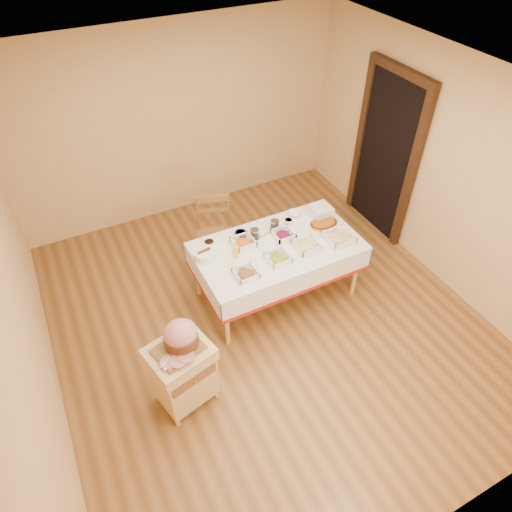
{
  "coord_description": "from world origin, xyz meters",
  "views": [
    {
      "loc": [
        -1.63,
        -2.98,
        4.04
      ],
      "look_at": [
        -0.02,
        0.2,
        0.81
      ],
      "focal_mm": 32.0,
      "sensor_mm": 36.0,
      "label": 1
    }
  ],
  "objects_px": {
    "ham_on_board": "(180,337)",
    "bread_basket": "(204,255)",
    "mustard_bottle": "(236,251)",
    "butcher_cart": "(183,372)",
    "dining_chair": "(216,234)",
    "plate_stack": "(320,211)",
    "dining_table": "(277,256)",
    "preserve_jar_right": "(275,226)",
    "preserve_jar_left": "(255,235)",
    "brass_platter": "(324,224)"
  },
  "relations": [
    {
      "from": "ham_on_board",
      "to": "bread_basket",
      "type": "bearing_deg",
      "value": 57.85
    },
    {
      "from": "mustard_bottle",
      "to": "bread_basket",
      "type": "distance_m",
      "value": 0.33
    },
    {
      "from": "butcher_cart",
      "to": "dining_chair",
      "type": "relative_size",
      "value": 0.79
    },
    {
      "from": "plate_stack",
      "to": "dining_table",
      "type": "bearing_deg",
      "value": -160.87
    },
    {
      "from": "dining_table",
      "to": "preserve_jar_right",
      "type": "distance_m",
      "value": 0.35
    },
    {
      "from": "preserve_jar_left",
      "to": "preserve_jar_right",
      "type": "xyz_separation_m",
      "value": [
        0.27,
        0.04,
        0.0
      ]
    },
    {
      "from": "dining_chair",
      "to": "bread_basket",
      "type": "distance_m",
      "value": 0.78
    },
    {
      "from": "dining_chair",
      "to": "dining_table",
      "type": "bearing_deg",
      "value": -62.01
    },
    {
      "from": "mustard_bottle",
      "to": "bread_basket",
      "type": "bearing_deg",
      "value": 156.47
    },
    {
      "from": "mustard_bottle",
      "to": "plate_stack",
      "type": "relative_size",
      "value": 0.79
    },
    {
      "from": "mustard_bottle",
      "to": "brass_platter",
      "type": "relative_size",
      "value": 0.55
    },
    {
      "from": "bread_basket",
      "to": "brass_platter",
      "type": "height_order",
      "value": "bread_basket"
    },
    {
      "from": "preserve_jar_left",
      "to": "brass_platter",
      "type": "height_order",
      "value": "preserve_jar_left"
    },
    {
      "from": "dining_chair",
      "to": "ham_on_board",
      "type": "height_order",
      "value": "ham_on_board"
    },
    {
      "from": "mustard_bottle",
      "to": "brass_platter",
      "type": "distance_m",
      "value": 1.14
    },
    {
      "from": "preserve_jar_left",
      "to": "brass_platter",
      "type": "bearing_deg",
      "value": -9.82
    },
    {
      "from": "dining_table",
      "to": "preserve_jar_right",
      "type": "height_order",
      "value": "preserve_jar_right"
    },
    {
      "from": "mustard_bottle",
      "to": "bread_basket",
      "type": "relative_size",
      "value": 0.77
    },
    {
      "from": "ham_on_board",
      "to": "bread_basket",
      "type": "xyz_separation_m",
      "value": [
        0.62,
        0.98,
        -0.08
      ]
    },
    {
      "from": "dining_table",
      "to": "bread_basket",
      "type": "height_order",
      "value": "bread_basket"
    },
    {
      "from": "dining_table",
      "to": "preserve_jar_left",
      "type": "relative_size",
      "value": 14.28
    },
    {
      "from": "brass_platter",
      "to": "mustard_bottle",
      "type": "bearing_deg",
      "value": -178.31
    },
    {
      "from": "butcher_cart",
      "to": "preserve_jar_right",
      "type": "distance_m",
      "value": 1.94
    },
    {
      "from": "dining_table",
      "to": "preserve_jar_left",
      "type": "xyz_separation_m",
      "value": [
        -0.17,
        0.22,
        0.22
      ]
    },
    {
      "from": "ham_on_board",
      "to": "brass_platter",
      "type": "xyz_separation_m",
      "value": [
        2.06,
        0.88,
        -0.11
      ]
    },
    {
      "from": "butcher_cart",
      "to": "ham_on_board",
      "type": "xyz_separation_m",
      "value": [
        0.04,
        0.03,
        0.45
      ]
    },
    {
      "from": "ham_on_board",
      "to": "bread_basket",
      "type": "distance_m",
      "value": 1.16
    },
    {
      "from": "dining_chair",
      "to": "plate_stack",
      "type": "xyz_separation_m",
      "value": [
        1.13,
        -0.54,
        0.33
      ]
    },
    {
      "from": "ham_on_board",
      "to": "plate_stack",
      "type": "xyz_separation_m",
      "value": [
        2.12,
        1.05,
        -0.06
      ]
    },
    {
      "from": "preserve_jar_right",
      "to": "plate_stack",
      "type": "relative_size",
      "value": 0.56
    },
    {
      "from": "preserve_jar_right",
      "to": "mustard_bottle",
      "type": "bearing_deg",
      "value": -160.27
    },
    {
      "from": "bread_basket",
      "to": "preserve_jar_right",
      "type": "bearing_deg",
      "value": 5.06
    },
    {
      "from": "butcher_cart",
      "to": "brass_platter",
      "type": "xyz_separation_m",
      "value": [
        2.1,
        0.92,
        0.34
      ]
    },
    {
      "from": "dining_table",
      "to": "dining_chair",
      "type": "height_order",
      "value": "dining_chair"
    },
    {
      "from": "butcher_cart",
      "to": "plate_stack",
      "type": "bearing_deg",
      "value": 26.63
    },
    {
      "from": "dining_chair",
      "to": "plate_stack",
      "type": "bearing_deg",
      "value": -25.58
    },
    {
      "from": "dining_table",
      "to": "preserve_jar_right",
      "type": "xyz_separation_m",
      "value": [
        0.1,
        0.26,
        0.22
      ]
    },
    {
      "from": "ham_on_board",
      "to": "mustard_bottle",
      "type": "bearing_deg",
      "value": 42.66
    },
    {
      "from": "dining_table",
      "to": "butcher_cart",
      "type": "xyz_separation_m",
      "value": [
        -1.45,
        -0.84,
        -0.16
      ]
    },
    {
      "from": "ham_on_board",
      "to": "preserve_jar_left",
      "type": "xyz_separation_m",
      "value": [
        1.24,
        1.02,
        -0.07
      ]
    },
    {
      "from": "preserve_jar_left",
      "to": "mustard_bottle",
      "type": "bearing_deg",
      "value": -150.84
    },
    {
      "from": "dining_chair",
      "to": "preserve_jar_left",
      "type": "bearing_deg",
      "value": -66.43
    },
    {
      "from": "dining_chair",
      "to": "plate_stack",
      "type": "height_order",
      "value": "dining_chair"
    },
    {
      "from": "preserve_jar_left",
      "to": "mustard_bottle",
      "type": "distance_m",
      "value": 0.36
    },
    {
      "from": "dining_chair",
      "to": "plate_stack",
      "type": "relative_size",
      "value": 4.15
    },
    {
      "from": "brass_platter",
      "to": "dining_table",
      "type": "bearing_deg",
      "value": -173.16
    },
    {
      "from": "bread_basket",
      "to": "plate_stack",
      "type": "relative_size",
      "value": 1.02
    },
    {
      "from": "ham_on_board",
      "to": "bread_basket",
      "type": "relative_size",
      "value": 1.79
    },
    {
      "from": "dining_table",
      "to": "brass_platter",
      "type": "height_order",
      "value": "brass_platter"
    },
    {
      "from": "dining_table",
      "to": "preserve_jar_left",
      "type": "distance_m",
      "value": 0.35
    }
  ]
}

